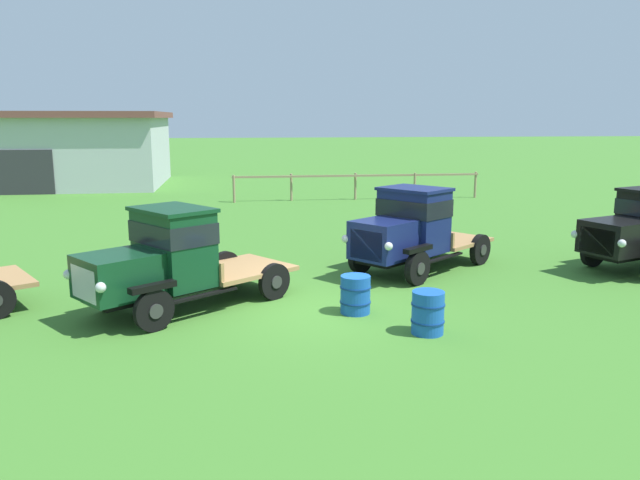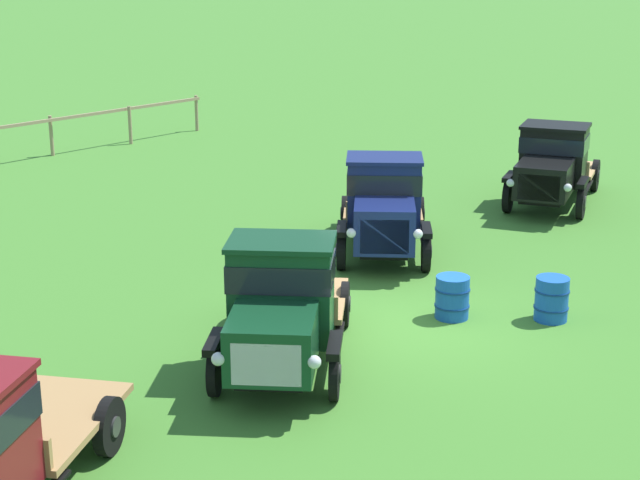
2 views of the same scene
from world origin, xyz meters
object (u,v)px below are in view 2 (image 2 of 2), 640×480
Objects in this scene: vintage_truck_midrow_center at (384,206)px; vintage_truck_far_side at (552,164)px; oil_drum_beside_row at (452,297)px; vintage_truck_second_in_line at (281,306)px; oil_drum_near_fence at (552,299)px.

vintage_truck_far_side is (6.49, -0.56, -0.03)m from vintage_truck_midrow_center.
vintage_truck_midrow_center is at bearing 57.45° from oil_drum_beside_row.
vintage_truck_midrow_center is at bearing 175.09° from vintage_truck_far_side.
oil_drum_near_fence is (5.02, -2.12, -0.74)m from vintage_truck_second_in_line.
vintage_truck_second_in_line reaches higher than oil_drum_beside_row.
vintage_truck_far_side is at bearing 17.56° from oil_drum_beside_row.
vintage_truck_second_in_line is 5.88× the size of oil_drum_near_fence.
vintage_truck_second_in_line is 4.03m from oil_drum_beside_row.
vintage_truck_second_in_line is 1.03× the size of vintage_truck_midrow_center.
vintage_truck_midrow_center is at bearing 23.44° from vintage_truck_second_in_line.
vintage_truck_midrow_center is 5.88× the size of oil_drum_beside_row.
oil_drum_beside_row is at bearing -9.84° from vintage_truck_second_in_line.
oil_drum_near_fence is at bearing -22.88° from vintage_truck_second_in_line.
vintage_truck_second_in_line is 0.90× the size of vintage_truck_far_side.
oil_drum_beside_row is 0.97× the size of oil_drum_near_fence.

